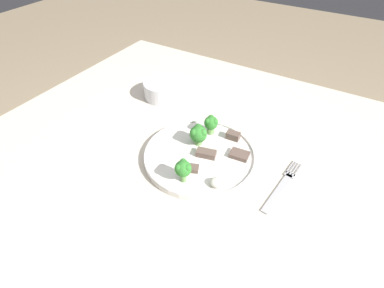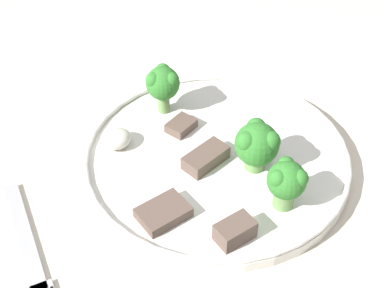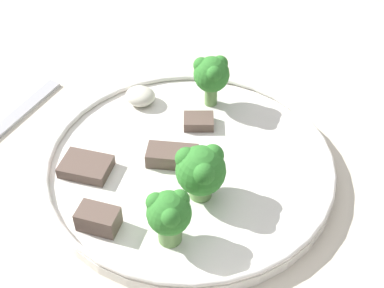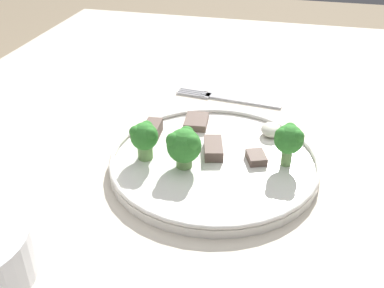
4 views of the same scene
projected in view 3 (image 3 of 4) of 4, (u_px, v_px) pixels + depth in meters
The scene contains 11 objects.
table at pixel (167, 176), 0.64m from camera, with size 1.32×1.18×0.74m.
dinner_plate at pixel (190, 165), 0.53m from camera, with size 0.29×0.29×0.02m.
fork at pixel (1, 129), 0.58m from camera, with size 0.04×0.19×0.00m.
broccoli_floret_near_rim_left at pixel (201, 170), 0.48m from camera, with size 0.05×0.05×0.06m.
broccoli_floret_center_left at pixel (212, 74), 0.57m from camera, with size 0.04×0.04×0.06m.
broccoli_floret_back_left at pixel (169, 214), 0.44m from camera, with size 0.04×0.04×0.05m.
meat_slice_front_slice at pixel (98, 219), 0.46m from camera, with size 0.04×0.02×0.02m.
meat_slice_middle_slice at pixel (86, 167), 0.52m from camera, with size 0.05×0.04×0.01m.
meat_slice_rear_slice at pixel (199, 122), 0.57m from camera, with size 0.04×0.03×0.01m.
meat_slice_edge_slice at pixel (172, 156), 0.52m from camera, with size 0.05×0.04×0.02m.
sauce_dollop at pixel (140, 96), 0.59m from camera, with size 0.03×0.03×0.02m.
Camera 3 is at (-0.19, 0.40, 1.13)m, focal length 50.00 mm.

